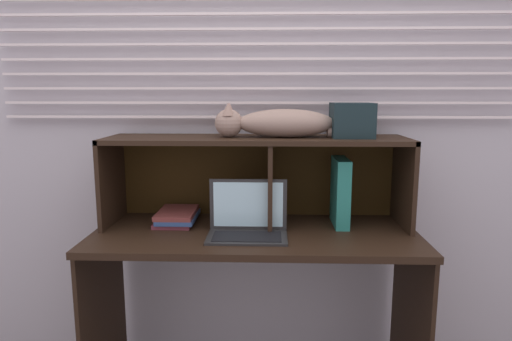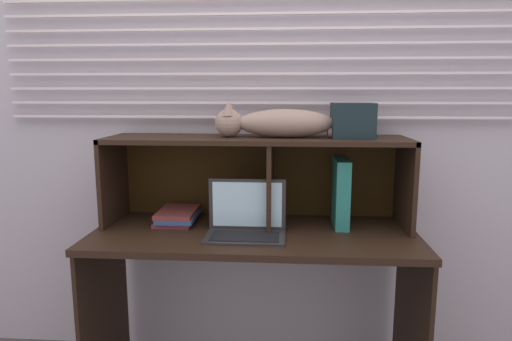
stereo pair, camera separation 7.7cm
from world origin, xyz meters
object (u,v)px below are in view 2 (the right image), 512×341
Objects in this scene: laptop at (246,223)px; binder_upright at (341,193)px; storage_box at (352,120)px; book_stack at (178,216)px; cat at (278,123)px.

laptop is 0.47m from binder_upright.
storage_box reaches higher than laptop.
book_stack is (-0.77, -0.00, -0.13)m from binder_upright.
cat is at bearing 180.00° from storage_box.
laptop is at bearing -158.81° from storage_box.
cat reaches higher than binder_upright.
cat reaches higher than book_stack.
laptop is 1.09× the size of binder_upright.
laptop is 0.39m from book_stack.
laptop is at bearing -125.53° from cat.
storage_box is at bearing 21.19° from laptop.
cat is at bearing 180.00° from binder_upright.
cat is 0.34m from storage_box.
binder_upright is at bearing 0.00° from cat.
storage_box reaches higher than binder_upright.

